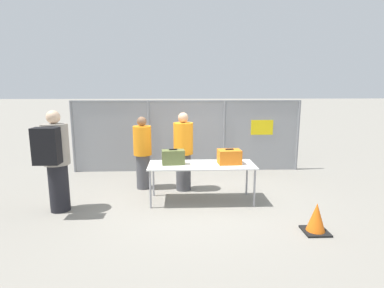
% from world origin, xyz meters
% --- Properties ---
extents(ground_plane, '(120.00, 120.00, 0.00)m').
position_xyz_m(ground_plane, '(0.00, 0.00, 0.00)').
color(ground_plane, gray).
extents(fence_section, '(6.11, 0.07, 1.91)m').
position_xyz_m(fence_section, '(0.02, 2.19, 1.01)').
color(fence_section, gray).
rests_on(fence_section, ground_plane).
extents(inspection_table, '(2.08, 0.78, 0.75)m').
position_xyz_m(inspection_table, '(0.24, -0.06, 0.70)').
color(inspection_table, silver).
rests_on(inspection_table, ground_plane).
extents(suitcase_olive, '(0.46, 0.27, 0.31)m').
position_xyz_m(suitcase_olive, '(-0.32, -0.04, 0.90)').
color(suitcase_olive, '#566033').
rests_on(suitcase_olive, inspection_table).
extents(suitcase_orange, '(0.46, 0.35, 0.30)m').
position_xyz_m(suitcase_orange, '(0.78, -0.03, 0.89)').
color(suitcase_orange, orange).
rests_on(suitcase_orange, inspection_table).
extents(traveler_hooded, '(0.46, 0.71, 1.85)m').
position_xyz_m(traveler_hooded, '(-2.40, -0.49, 1.02)').
color(traveler_hooded, black).
rests_on(traveler_hooded, ground_plane).
extents(security_worker_near, '(0.42, 0.42, 1.72)m').
position_xyz_m(security_worker_near, '(-0.11, 0.64, 0.89)').
color(security_worker_near, '#4C4C51').
rests_on(security_worker_near, ground_plane).
extents(security_worker_far, '(0.40, 0.40, 1.62)m').
position_xyz_m(security_worker_far, '(-1.02, 0.78, 0.84)').
color(security_worker_far, '#4C4C51').
rests_on(security_worker_far, ground_plane).
extents(utility_trailer, '(4.06, 2.38, 0.70)m').
position_xyz_m(utility_trailer, '(1.08, 4.40, 0.42)').
color(utility_trailer, white).
rests_on(utility_trailer, ground_plane).
extents(traffic_cone, '(0.38, 0.38, 0.48)m').
position_xyz_m(traffic_cone, '(1.93, -1.46, 0.22)').
color(traffic_cone, black).
rests_on(traffic_cone, ground_plane).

